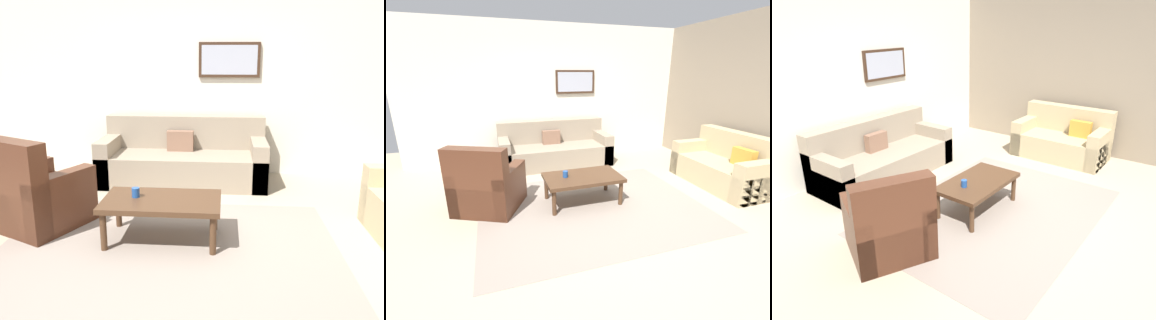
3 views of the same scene
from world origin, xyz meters
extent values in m
plane|color=tan|center=(0.00, 0.00, 0.00)|extent=(8.00, 8.00, 0.00)
cube|color=silver|center=(0.00, 2.60, 1.40)|extent=(6.00, 0.12, 2.80)
cube|color=gray|center=(0.00, 0.00, 0.00)|extent=(3.10, 2.35, 0.01)
cube|color=gray|center=(-0.06, 1.99, 0.21)|extent=(2.23, 0.92, 0.42)
cube|color=gray|center=(-0.06, 2.33, 0.44)|extent=(2.23, 0.24, 0.88)
cube|color=gray|center=(-1.08, 1.99, 0.31)|extent=(0.20, 0.92, 0.62)
cube|color=gray|center=(0.95, 1.99, 0.31)|extent=(0.20, 0.92, 0.62)
cube|color=brown|center=(-0.11, 2.11, 0.56)|extent=(0.36, 0.12, 0.28)
cube|color=#4C2819|center=(-1.37, 0.47, 0.22)|extent=(1.07, 1.07, 0.44)
cube|color=#4C2819|center=(-1.50, 0.20, 0.47)|extent=(0.81, 0.53, 0.95)
cube|color=#4C2819|center=(-1.08, 0.33, 0.30)|extent=(0.49, 0.79, 0.60)
cube|color=#4C2819|center=(-1.66, 0.61, 0.30)|extent=(0.49, 0.79, 0.60)
cylinder|color=#472D1C|center=(-0.57, -0.04, 0.18)|extent=(0.06, 0.06, 0.36)
cylinder|color=#472D1C|center=(0.41, -0.04, 0.18)|extent=(0.06, 0.06, 0.36)
cylinder|color=#472D1C|center=(-0.57, 0.48, 0.18)|extent=(0.06, 0.06, 0.36)
cylinder|color=#472D1C|center=(0.41, 0.48, 0.18)|extent=(0.06, 0.06, 0.36)
cube|color=#472D1C|center=(-0.08, 0.22, 0.39)|extent=(1.10, 0.64, 0.05)
cylinder|color=#1E478C|center=(-0.33, 0.25, 0.46)|extent=(0.07, 0.07, 0.09)
cube|color=#382316|center=(0.54, 2.52, 1.64)|extent=(0.86, 0.04, 0.48)
cube|color=#A1A6B6|center=(0.54, 2.50, 1.64)|extent=(0.78, 0.01, 0.40)
camera|label=1|loc=(0.50, -3.24, 1.71)|focal=37.24mm
camera|label=2|loc=(-1.25, -3.14, 1.83)|focal=24.71mm
camera|label=3|loc=(-3.48, -2.11, 2.33)|focal=33.18mm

